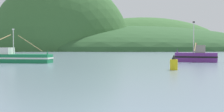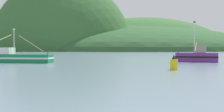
# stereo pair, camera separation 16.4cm
# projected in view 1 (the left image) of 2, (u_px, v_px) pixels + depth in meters

# --- Properties ---
(hill_far_center) EXTENTS (211.63, 169.31, 37.92)m
(hill_far_center) POSITION_uv_depth(u_px,v_px,m) (130.00, 50.00, 218.17)
(hill_far_center) COLOR #2D562D
(hill_far_center) RESTS_ON ground
(hill_mid_left) EXTENTS (160.12, 128.10, 62.28)m
(hill_mid_left) POSITION_uv_depth(u_px,v_px,m) (143.00, 50.00, 259.24)
(hill_mid_left) COLOR #386633
(hill_mid_left) RESTS_ON ground
(hill_far_left) EXTENTS (93.15, 74.52, 97.56)m
(hill_far_left) POSITION_uv_depth(u_px,v_px,m) (62.00, 51.00, 176.24)
(hill_far_left) COLOR #386633
(hill_far_left) RESTS_ON ground
(fishing_boat_purple) EXTENTS (6.78, 8.61, 6.44)m
(fishing_boat_purple) POSITION_uv_depth(u_px,v_px,m) (196.00, 56.00, 41.72)
(fishing_boat_purple) COLOR #6B2D84
(fishing_boat_purple) RESTS_ON ground
(fishing_boat_green) EXTENTS (11.46, 19.79, 5.12)m
(fishing_boat_green) POSITION_uv_depth(u_px,v_px,m) (14.00, 57.00, 39.42)
(fishing_boat_green) COLOR #197A47
(fishing_boat_green) RESTS_ON ground
(channel_buoy) EXTENTS (0.78, 0.78, 1.58)m
(channel_buoy) POSITION_uv_depth(u_px,v_px,m) (174.00, 64.00, 26.81)
(channel_buoy) COLOR yellow
(channel_buoy) RESTS_ON ground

